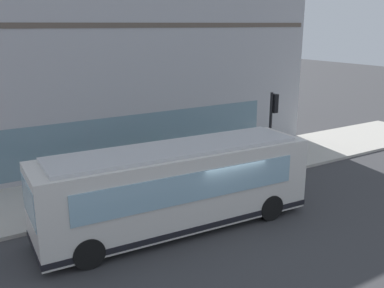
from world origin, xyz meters
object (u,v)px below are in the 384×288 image
fire_hydrant (155,164)px  pedestrian_near_hydrant (80,185)px  city_bus_nearside (176,188)px  pedestrian_by_light_pole (149,173)px  traffic_light_near_corner (273,116)px  newspaper_vending_box (209,163)px

fire_hydrant → pedestrian_near_hydrant: (-2.40, 4.50, 0.61)m
city_bus_nearside → pedestrian_by_light_pole: (3.24, -0.49, -0.51)m
traffic_light_near_corner → pedestrian_near_hydrant: 9.66m
pedestrian_by_light_pole → city_bus_nearside: bearing=171.4°
fire_hydrant → traffic_light_near_corner: bearing=-120.0°
fire_hydrant → newspaper_vending_box: 2.67m
traffic_light_near_corner → pedestrian_by_light_pole: 6.78m
city_bus_nearside → pedestrian_near_hydrant: (3.23, 2.49, -0.44)m
fire_hydrant → pedestrian_near_hydrant: bearing=118.1°
city_bus_nearside → fire_hydrant: (5.63, -2.01, -1.04)m
traffic_light_near_corner → pedestrian_by_light_pole: traffic_light_near_corner is taller
pedestrian_by_light_pole → newspaper_vending_box: 3.90m
traffic_light_near_corner → newspaper_vending_box: 3.84m
city_bus_nearside → pedestrian_near_hydrant: 4.10m
traffic_light_near_corner → newspaper_vending_box: (1.43, 2.74, -2.28)m
pedestrian_near_hydrant → traffic_light_near_corner: bearing=-92.9°
traffic_light_near_corner → pedestrian_by_light_pole: bearing=85.7°
pedestrian_near_hydrant → pedestrian_by_light_pole: bearing=-89.8°
city_bus_nearside → fire_hydrant: 6.06m
pedestrian_by_light_pole → pedestrian_near_hydrant: bearing=90.2°
newspaper_vending_box → traffic_light_near_corner: bearing=-117.6°
city_bus_nearside → traffic_light_near_corner: bearing=-68.6°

